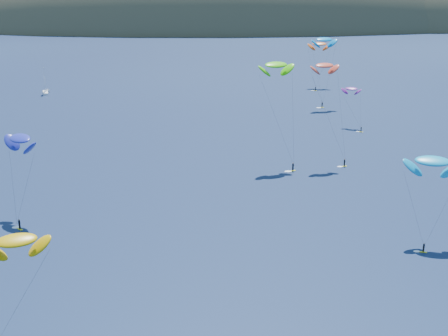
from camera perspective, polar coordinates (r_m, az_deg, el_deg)
The scene contains 10 objects.
island at distance 609.36m, azimuth 1.79°, elevation 12.33°, with size 730.00×300.00×210.00m.
sailboat at distance 261.66m, azimuth -16.02°, elevation 6.75°, with size 8.76×7.60×10.52m.
kitesurfer_2 at distance 84.98m, azimuth -18.46°, elevation -6.31°, with size 8.90×12.98×17.23m.
kitesurfer_3 at distance 157.75m, azimuth 4.79°, elevation 9.37°, with size 10.17×12.21×27.85m.
kitesurfer_4 at distance 229.17m, azimuth 9.15°, elevation 11.52°, with size 10.20×7.75×26.50m.
kitesurfer_5 at distance 118.63m, azimuth 18.55°, elevation 0.60°, with size 10.64×10.18×17.81m.
kitesurfer_6 at distance 201.88m, azimuth 11.57°, elevation 7.10°, with size 6.63×11.55×13.59m.
kitesurfer_9 at distance 160.44m, azimuth 9.19°, elevation 9.22°, with size 9.89×8.64×27.00m.
kitesurfer_10 at distance 130.26m, azimuth -18.16°, elevation 2.58°, with size 9.73×13.85×18.67m.
kitesurfer_11 at distance 268.86m, azimuth 8.70°, elevation 11.15°, with size 9.85×14.21×20.31m.
Camera 1 is at (-12.01, -41.94, 48.48)m, focal length 50.00 mm.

